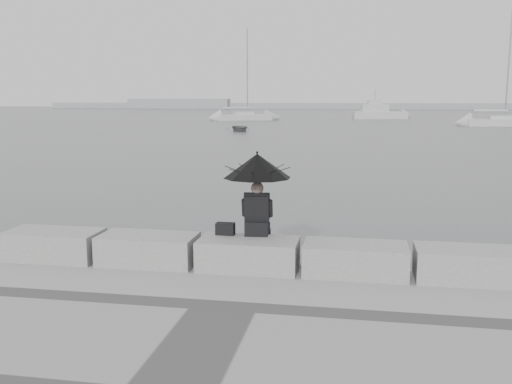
% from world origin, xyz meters
% --- Properties ---
extents(ground, '(360.00, 360.00, 0.00)m').
position_xyz_m(ground, '(0.00, 0.00, 0.00)').
color(ground, '#45474A').
rests_on(ground, ground).
extents(stone_block_far_left, '(1.60, 0.80, 0.50)m').
position_xyz_m(stone_block_far_left, '(-3.40, -0.45, 0.75)').
color(stone_block_far_left, gray).
rests_on(stone_block_far_left, promenade).
extents(stone_block_left, '(1.60, 0.80, 0.50)m').
position_xyz_m(stone_block_left, '(-1.70, -0.45, 0.75)').
color(stone_block_left, gray).
rests_on(stone_block_left, promenade).
extents(stone_block_centre, '(1.60, 0.80, 0.50)m').
position_xyz_m(stone_block_centre, '(0.00, -0.45, 0.75)').
color(stone_block_centre, gray).
rests_on(stone_block_centre, promenade).
extents(stone_block_right, '(1.60, 0.80, 0.50)m').
position_xyz_m(stone_block_right, '(1.70, -0.45, 0.75)').
color(stone_block_right, gray).
rests_on(stone_block_right, promenade).
extents(stone_block_far_right, '(1.60, 0.80, 0.50)m').
position_xyz_m(stone_block_far_right, '(3.40, -0.45, 0.75)').
color(stone_block_far_right, gray).
rests_on(stone_block_far_right, promenade).
extents(seated_person, '(1.11, 1.11, 1.39)m').
position_xyz_m(seated_person, '(0.08, -0.11, 1.99)').
color(seated_person, black).
rests_on(seated_person, stone_block_centre).
extents(bag, '(0.31, 0.18, 0.20)m').
position_xyz_m(bag, '(-0.44, -0.20, 1.10)').
color(bag, black).
rests_on(bag, stone_block_centre).
extents(distant_landmass, '(180.00, 8.00, 2.80)m').
position_xyz_m(distant_landmass, '(-8.14, 154.51, 0.90)').
color(distant_landmass, gray).
rests_on(distant_landmass, ground).
extents(sailboat_left, '(8.04, 5.32, 12.90)m').
position_xyz_m(sailboat_left, '(-14.39, 71.16, 0.52)').
color(sailboat_left, silver).
rests_on(sailboat_left, ground).
extents(sailboat_right, '(7.60, 2.84, 12.90)m').
position_xyz_m(sailboat_right, '(17.61, 59.92, 0.53)').
color(sailboat_right, silver).
rests_on(sailboat_right, ground).
extents(motor_cruiser, '(8.34, 3.96, 4.50)m').
position_xyz_m(motor_cruiser, '(4.86, 80.45, 0.89)').
color(motor_cruiser, silver).
rests_on(motor_cruiser, ground).
extents(dinghy, '(3.77, 2.62, 0.59)m').
position_xyz_m(dinghy, '(-9.73, 45.55, 0.29)').
color(dinghy, gray).
rests_on(dinghy, ground).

